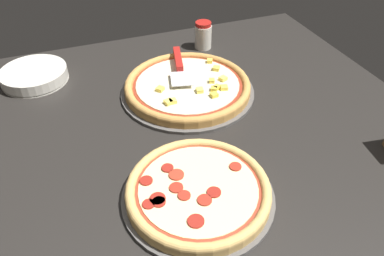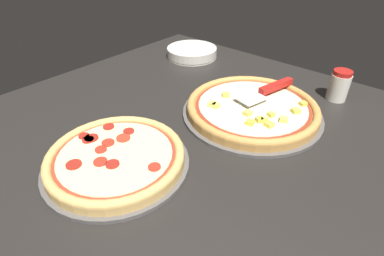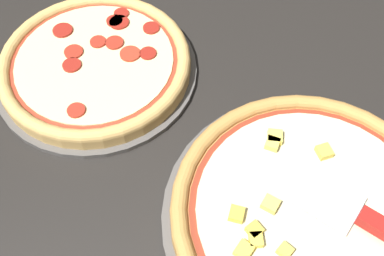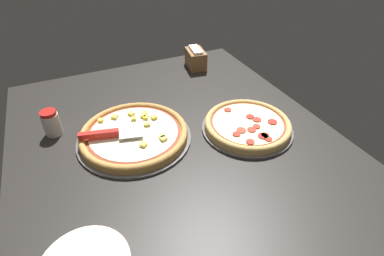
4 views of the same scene
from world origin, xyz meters
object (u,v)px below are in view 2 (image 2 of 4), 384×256
Objects in this scene: pizza_front at (252,107)px; plate_stack at (192,52)px; parmesan_shaker at (339,85)px; pizza_back at (116,157)px; serving_spatula at (272,88)px.

plate_stack is at bearing -28.40° from pizza_front.
pizza_front is 31.63cm from parmesan_shaker.
parmesan_shaker is (-28.69, -68.71, 2.33)cm from pizza_back.
serving_spatula reaches higher than pizza_back.
pizza_front reaches higher than plate_stack.
pizza_back is 1.45× the size of serving_spatula.
serving_spatula is (-0.59, -10.30, 2.79)cm from pizza_front.
plate_stack is (32.80, -66.12, -0.56)cm from pizza_back.
plate_stack is 2.12× the size of parmesan_shaker.
parmesan_shaker reaches higher than pizza_back.
plate_stack is (45.40, -24.55, -0.55)cm from pizza_front.
serving_spatula is 48.26cm from plate_stack.
parmesan_shaker is at bearing -132.63° from serving_spatula.
parmesan_shaker is (-15.50, -16.84, -0.45)cm from serving_spatula.
parmesan_shaker is at bearing -177.59° from plate_stack.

